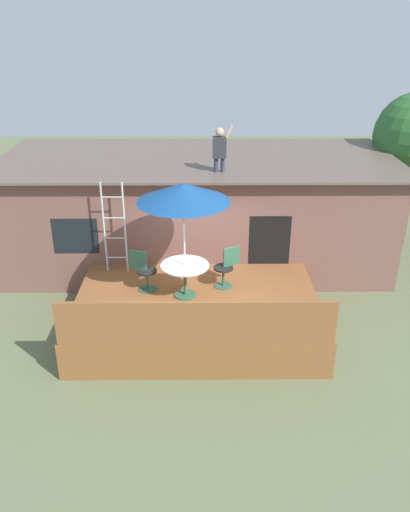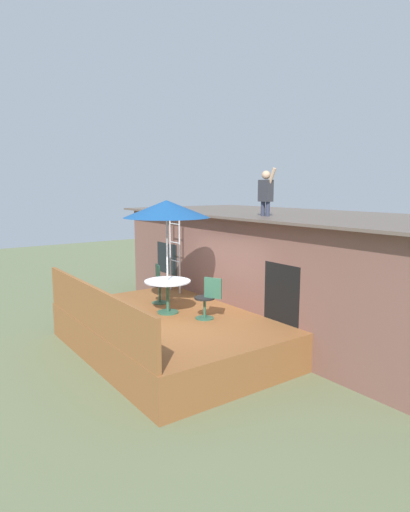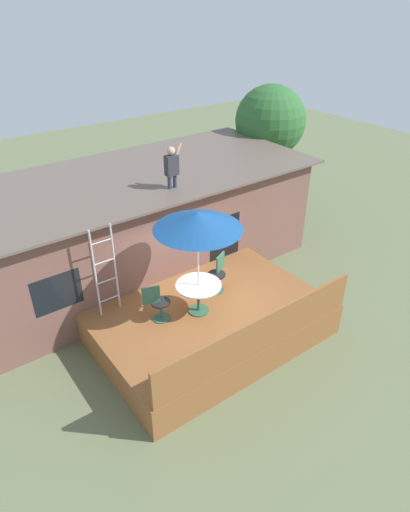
# 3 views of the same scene
# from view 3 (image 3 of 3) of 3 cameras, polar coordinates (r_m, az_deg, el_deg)

# --- Properties ---
(ground_plane) EXTENTS (40.00, 40.00, 0.00)m
(ground_plane) POSITION_cam_3_polar(r_m,az_deg,el_deg) (11.00, 0.39, -9.96)
(ground_plane) COLOR #66704C
(house) EXTENTS (10.50, 4.50, 2.95)m
(house) POSITION_cam_3_polar(r_m,az_deg,el_deg) (12.74, -9.31, 3.89)
(house) COLOR brown
(house) RESTS_ON ground
(deck) EXTENTS (5.25, 3.69, 0.80)m
(deck) POSITION_cam_3_polar(r_m,az_deg,el_deg) (10.74, 0.40, -8.35)
(deck) COLOR brown
(deck) RESTS_ON ground
(deck_railing) EXTENTS (5.15, 0.08, 0.90)m
(deck_railing) POSITION_cam_3_polar(r_m,az_deg,el_deg) (9.15, 7.25, -9.95)
(deck_railing) COLOR brown
(deck_railing) RESTS_ON deck
(patio_table) EXTENTS (1.04, 1.04, 0.74)m
(patio_table) POSITION_cam_3_polar(r_m,az_deg,el_deg) (10.04, -0.84, -4.45)
(patio_table) COLOR #33664C
(patio_table) RESTS_ON deck
(patio_umbrella) EXTENTS (1.90, 1.90, 2.54)m
(patio_umbrella) POSITION_cam_3_polar(r_m,az_deg,el_deg) (9.13, -0.93, 4.58)
(patio_umbrella) COLOR silver
(patio_umbrella) RESTS_ON deck
(step_ladder) EXTENTS (0.52, 0.04, 2.20)m
(step_ladder) POSITION_cam_3_polar(r_m,az_deg,el_deg) (9.99, -12.71, -1.94)
(step_ladder) COLOR silver
(step_ladder) RESTS_ON deck
(person_figure) EXTENTS (0.47, 0.20, 1.11)m
(person_figure) POSITION_cam_3_polar(r_m,az_deg,el_deg) (11.07, -4.29, 11.69)
(person_figure) COLOR #33384C
(person_figure) RESTS_ON house
(patio_chair_left) EXTENTS (0.61, 0.44, 0.92)m
(patio_chair_left) POSITION_cam_3_polar(r_m,az_deg,el_deg) (9.93, -6.17, -6.05)
(patio_chair_left) COLOR #33664C
(patio_chair_left) RESTS_ON deck
(patio_chair_right) EXTENTS (0.59, 0.44, 0.92)m
(patio_chair_right) POSITION_cam_3_polar(r_m,az_deg,el_deg) (10.86, 1.67, -2.23)
(patio_chair_right) COLOR #33664C
(patio_chair_right) RESTS_ON deck
(backyard_tree) EXTENTS (2.49, 2.49, 4.50)m
(backyard_tree) POSITION_cam_3_polar(r_m,az_deg,el_deg) (16.42, 8.42, 16.76)
(backyard_tree) COLOR brown
(backyard_tree) RESTS_ON ground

